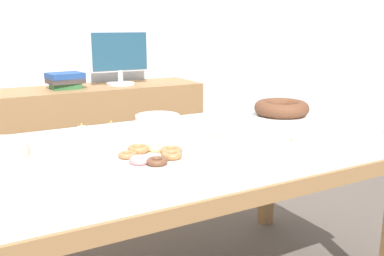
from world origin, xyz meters
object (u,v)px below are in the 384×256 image
at_px(tealight_left_edge, 111,125).
at_px(tealight_near_front, 218,138).
at_px(plate_stack, 158,121).
at_px(tealight_right_edge, 82,128).
at_px(computer_monitor, 120,58).
at_px(cake_golden_bundt, 281,109).
at_px(tealight_centre, 291,142).
at_px(book_stack, 65,80).
at_px(pastry_platter, 152,157).

bearing_deg(tealight_left_edge, tealight_near_front, -55.80).
xyz_separation_m(plate_stack, tealight_right_edge, (-0.33, 0.13, -0.02)).
xyz_separation_m(computer_monitor, cake_golden_bundt, (0.46, -1.19, -0.21)).
distance_m(tealight_right_edge, tealight_left_edge, 0.14).
distance_m(computer_monitor, cake_golden_bundt, 1.29).
bearing_deg(tealight_near_front, tealight_centre, -41.18).
distance_m(book_stack, tealight_centre, 1.72).
xyz_separation_m(book_stack, cake_golden_bundt, (0.85, -1.19, -0.07)).
bearing_deg(book_stack, plate_stack, -80.74).
bearing_deg(tealight_centre, tealight_right_edge, 135.28).
bearing_deg(cake_golden_bundt, computer_monitor, 111.09).
height_order(book_stack, tealight_centre, book_stack).
bearing_deg(tealight_left_edge, plate_stack, -30.50).
relative_size(pastry_platter, tealight_right_edge, 9.45).
height_order(plate_stack, tealight_centre, plate_stack).
distance_m(tealight_right_edge, tealight_near_front, 0.65).
distance_m(computer_monitor, tealight_left_edge, 1.08).
distance_m(plate_stack, tealight_left_edge, 0.22).
bearing_deg(pastry_platter, cake_golden_bundt, 21.46).
xyz_separation_m(tealight_centre, tealight_left_edge, (-0.54, 0.66, 0.00)).
bearing_deg(tealight_right_edge, computer_monitor, 60.59).
xyz_separation_m(pastry_platter, plate_stack, (0.23, 0.46, 0.02)).
height_order(book_stack, tealight_left_edge, book_stack).
height_order(tealight_centre, tealight_left_edge, same).
relative_size(computer_monitor, pastry_platter, 1.12).
bearing_deg(book_stack, cake_golden_bundt, -54.63).
xyz_separation_m(tealight_centre, tealight_right_edge, (-0.68, 0.67, 0.00)).
bearing_deg(computer_monitor, tealight_near_front, -93.57).
bearing_deg(cake_golden_bundt, tealight_left_edge, 165.72).
bearing_deg(book_stack, tealight_centre, -72.21).
relative_size(computer_monitor, cake_golden_bundt, 1.46).
height_order(tealight_right_edge, tealight_near_front, same).
bearing_deg(cake_golden_bundt, pastry_platter, -158.54).
bearing_deg(plate_stack, tealight_near_front, -70.82).
bearing_deg(tealight_near_front, plate_stack, 109.18).
bearing_deg(pastry_platter, book_stack, 87.97).
bearing_deg(tealight_left_edge, tealight_centre, -50.69).
bearing_deg(cake_golden_bundt, plate_stack, 170.99).
height_order(cake_golden_bundt, pastry_platter, cake_golden_bundt).
bearing_deg(cake_golden_bundt, tealight_near_front, -156.34).
height_order(computer_monitor, plate_stack, computer_monitor).
relative_size(tealight_centre, tealight_near_front, 1.00).
distance_m(book_stack, plate_stack, 1.11).
relative_size(plate_stack, tealight_left_edge, 5.25).
bearing_deg(plate_stack, tealight_right_edge, 159.11).
bearing_deg(tealight_centre, pastry_platter, 171.79).
height_order(computer_monitor, tealight_left_edge, computer_monitor).
distance_m(plate_stack, tealight_centre, 0.65).
bearing_deg(computer_monitor, pastry_platter, -105.95).
bearing_deg(plate_stack, pastry_platter, -116.73).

